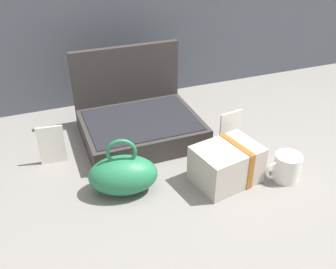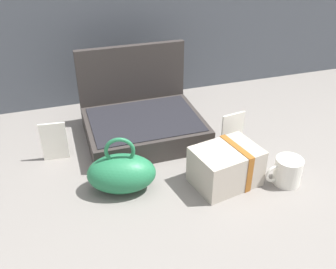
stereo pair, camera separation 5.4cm
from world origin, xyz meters
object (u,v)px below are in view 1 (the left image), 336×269
object	(u,v)px
teal_pouch_handbag	(123,174)
poster_card_right	(230,132)
cream_toiletry_bag	(227,164)
info_card_left	(52,145)
open_suitcase	(138,120)
coffee_mug	(286,167)

from	to	relation	value
teal_pouch_handbag	poster_card_right	bearing A→B (deg)	11.50
teal_pouch_handbag	poster_card_right	xyz separation A→B (m)	(0.39, 0.08, 0.01)
cream_toiletry_bag	info_card_left	bearing A→B (deg)	149.32
open_suitcase	cream_toiletry_bag	world-z (taller)	open_suitcase
poster_card_right	teal_pouch_handbag	bearing A→B (deg)	-177.00
cream_toiletry_bag	poster_card_right	bearing A→B (deg)	58.72
cream_toiletry_bag	coffee_mug	xyz separation A→B (m)	(0.17, -0.06, -0.02)
cream_toiletry_bag	coffee_mug	world-z (taller)	cream_toiletry_bag
open_suitcase	info_card_left	size ratio (longest dim) A/B	3.00
teal_pouch_handbag	coffee_mug	bearing A→B (deg)	-14.17
cream_toiletry_bag	info_card_left	world-z (taller)	info_card_left
open_suitcase	poster_card_right	size ratio (longest dim) A/B	2.71
teal_pouch_handbag	cream_toiletry_bag	distance (m)	0.31
info_card_left	poster_card_right	bearing A→B (deg)	-7.89
cream_toiletry_bag	info_card_left	xyz separation A→B (m)	(-0.48, 0.29, 0.01)
coffee_mug	poster_card_right	world-z (taller)	poster_card_right
cream_toiletry_bag	info_card_left	distance (m)	0.56
coffee_mug	info_card_left	xyz separation A→B (m)	(-0.66, 0.35, 0.03)
coffee_mug	poster_card_right	distance (m)	0.22
teal_pouch_handbag	coffee_mug	xyz separation A→B (m)	(0.48, -0.12, -0.02)
open_suitcase	poster_card_right	bearing A→B (deg)	-39.37
cream_toiletry_bag	coffee_mug	size ratio (longest dim) A/B	1.84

